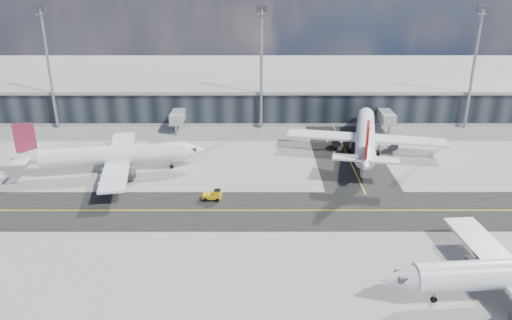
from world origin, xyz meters
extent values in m
plane|color=gray|center=(0.00, 0.00, 0.00)|extent=(300.00, 300.00, 0.00)
cube|color=black|center=(0.00, 4.00, 0.01)|extent=(180.00, 14.00, 0.02)
cube|color=black|center=(18.00, 35.00, 0.01)|extent=(14.00, 50.00, 0.02)
cube|color=yellow|center=(0.00, 4.00, 0.03)|extent=(180.00, 0.25, 0.01)
cube|color=yellow|center=(18.00, 35.00, 0.03)|extent=(0.25, 50.00, 0.01)
cube|color=black|center=(0.00, 55.00, 4.00)|extent=(150.00, 12.00, 8.00)
cube|color=gray|center=(0.00, 55.00, 8.40)|extent=(152.00, 13.00, 0.80)
cube|color=gray|center=(0.00, 55.00, 0.40)|extent=(150.00, 12.20, 0.80)
cube|color=gray|center=(-20.00, 47.00, 3.50)|extent=(3.00, 10.00, 2.40)
cylinder|color=gray|center=(-20.00, 42.00, 1.20)|extent=(0.60, 0.60, 2.40)
cube|color=gray|center=(30.00, 47.00, 3.50)|extent=(3.00, 10.00, 2.40)
cylinder|color=gray|center=(30.00, 42.00, 1.20)|extent=(0.60, 0.60, 2.40)
cylinder|color=gray|center=(-50.00, 48.00, 14.00)|extent=(0.70, 0.70, 28.00)
cube|color=#2D2D30|center=(-50.00, 48.00, 28.20)|extent=(2.50, 0.50, 1.40)
cylinder|color=gray|center=(0.00, 48.00, 14.00)|extent=(0.70, 0.70, 28.00)
cube|color=#2D2D30|center=(0.00, 48.00, 28.20)|extent=(2.50, 0.50, 1.40)
cylinder|color=gray|center=(50.00, 48.00, 14.00)|extent=(0.70, 0.70, 28.00)
cube|color=#2D2D30|center=(50.00, 48.00, 28.20)|extent=(2.50, 0.50, 1.40)
cylinder|color=white|center=(-28.59, 20.07, 3.61)|extent=(27.30, 8.11, 3.61)
cone|color=white|center=(-13.46, 22.65, 3.61)|extent=(5.06, 4.32, 3.61)
cone|color=white|center=(-44.16, 17.42, 4.15)|extent=(5.94, 4.47, 3.61)
cube|color=white|center=(-27.70, 20.23, 2.71)|extent=(9.60, 31.01, 0.45)
cylinder|color=#2D2D30|center=(-27.72, 25.72, 1.71)|extent=(4.09, 2.68, 2.08)
cylinder|color=#2D2D30|center=(-25.90, 15.04, 1.71)|extent=(4.09, 2.68, 2.08)
cube|color=silver|center=(-27.72, 25.72, 2.44)|extent=(1.84, 0.66, 0.72)
cube|color=silver|center=(-25.90, 15.04, 2.44)|extent=(1.84, 0.66, 0.72)
cube|color=maroon|center=(-43.71, 17.50, 7.94)|extent=(3.81, 1.04, 5.60)
cube|color=white|center=(-44.16, 17.42, 4.69)|extent=(4.31, 11.10, 0.32)
cube|color=#2D2D30|center=(-13.91, 22.58, 3.97)|extent=(2.11, 2.26, 0.63)
cylinder|color=gray|center=(-17.91, 21.89, 1.08)|extent=(0.25, 0.25, 1.81)
cylinder|color=black|center=(-17.91, 21.89, 0.41)|extent=(0.85, 0.45, 0.81)
cylinder|color=black|center=(-29.93, 22.59, 0.50)|extent=(1.05, 0.61, 0.99)
cylinder|color=black|center=(-29.02, 17.25, 0.50)|extent=(1.05, 0.61, 0.99)
cylinder|color=white|center=(21.91, 30.88, 3.92)|extent=(9.85, 29.55, 3.92)
cone|color=white|center=(25.31, 47.17, 3.92)|extent=(4.84, 5.59, 3.92)
cone|color=white|center=(18.40, 14.12, 4.50)|extent=(5.04, 6.55, 3.92)
cube|color=white|center=(22.11, 31.84, 2.94)|extent=(33.58, 11.61, 0.49)
cylinder|color=#2D2D30|center=(16.56, 34.00, 1.86)|extent=(3.05, 4.49, 2.25)
cylinder|color=#2D2D30|center=(28.06, 31.60, 1.86)|extent=(3.05, 4.49, 2.25)
cube|color=silver|center=(16.56, 34.00, 2.64)|extent=(0.78, 2.00, 0.78)
cube|color=silver|center=(28.06, 31.60, 2.64)|extent=(0.78, 2.00, 0.78)
cube|color=red|center=(18.50, 14.59, 8.61)|extent=(1.27, 4.11, 6.07)
cube|color=white|center=(18.40, 14.12, 5.09)|extent=(12.06, 5.09, 0.34)
cube|color=#2D2D30|center=(25.21, 46.69, 4.31)|extent=(2.51, 2.36, 0.69)
cylinder|color=gray|center=(24.31, 42.38, 1.17)|extent=(0.28, 0.28, 1.96)
cylinder|color=black|center=(24.31, 42.38, 0.44)|extent=(0.52, 0.93, 0.88)
cylinder|color=black|center=(18.83, 30.53, 0.54)|extent=(0.70, 1.15, 1.08)
cylinder|color=black|center=(24.58, 29.32, 0.54)|extent=(0.70, 1.15, 1.08)
cone|color=silver|center=(15.52, -20.13, 3.57)|extent=(4.74, 3.92, 3.57)
cylinder|color=#2D2D30|center=(28.45, -13.72, 1.70)|extent=(3.90, 2.35, 2.05)
cube|color=silver|center=(28.45, -13.72, 2.41)|extent=(1.81, 0.50, 0.71)
cube|color=#2D2D30|center=(15.97, -20.10, 3.93)|extent=(1.94, 2.10, 0.62)
cylinder|color=gray|center=(19.97, -19.78, 1.07)|extent=(0.23, 0.23, 1.79)
cylinder|color=black|center=(19.97, -19.78, 0.40)|extent=(0.83, 0.38, 0.80)
cube|color=#D7A00B|center=(-8.79, 7.78, 0.78)|extent=(3.25, 1.73, 0.73)
cube|color=#D7A00B|center=(-7.86, 7.70, 1.46)|extent=(1.26, 1.45, 0.94)
cube|color=black|center=(-7.86, 7.70, 1.83)|extent=(1.15, 1.39, 0.26)
cylinder|color=black|center=(-7.69, 8.37, 0.37)|extent=(0.75, 0.32, 0.73)
cylinder|color=black|center=(-7.81, 7.01, 0.37)|extent=(0.75, 0.32, 0.73)
cylinder|color=black|center=(-9.77, 8.55, 0.37)|extent=(0.75, 0.32, 0.73)
cylinder|color=black|center=(-9.89, 7.20, 0.37)|extent=(0.75, 0.32, 0.73)
imported|color=white|center=(22.80, 34.08, 0.78)|extent=(3.21, 5.87, 1.56)
camera|label=1|loc=(-1.34, -68.95, 37.93)|focal=35.00mm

